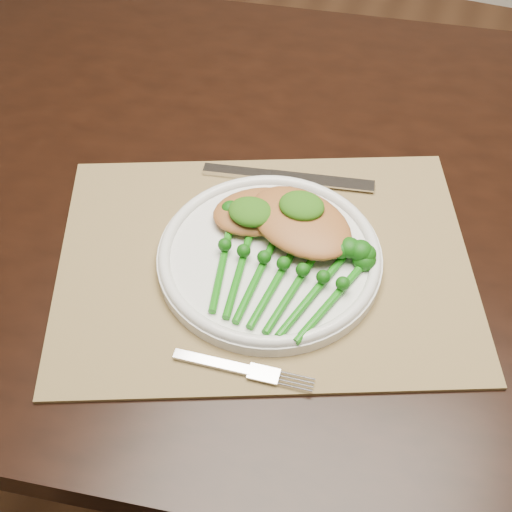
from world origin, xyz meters
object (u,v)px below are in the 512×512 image
(dining_table, at_px, (311,349))
(chicken_fillet_left, at_px, (259,211))
(placemat, at_px, (265,263))
(dinner_plate, at_px, (270,256))
(broccolini_bundle, at_px, (276,282))

(dining_table, distance_m, chicken_fillet_left, 0.42)
(placemat, relative_size, chicken_fillet_left, 4.27)
(placemat, relative_size, dinner_plate, 1.85)
(dining_table, height_order, placemat, placemat)
(placemat, distance_m, dinner_plate, 0.02)
(dining_table, distance_m, placemat, 0.40)
(dining_table, relative_size, chicken_fillet_left, 14.62)
(chicken_fillet_left, height_order, broccolini_bundle, same)
(placemat, bearing_deg, dinner_plate, -20.46)
(dinner_plate, xyz_separation_m, chicken_fillet_left, (-0.03, 0.05, 0.02))
(placemat, distance_m, broccolini_bundle, 0.05)
(placemat, distance_m, chicken_fillet_left, 0.07)
(dinner_plate, height_order, chicken_fillet_left, chicken_fillet_left)
(placemat, height_order, broccolini_bundle, broccolini_bundle)
(dining_table, distance_m, dinner_plate, 0.42)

